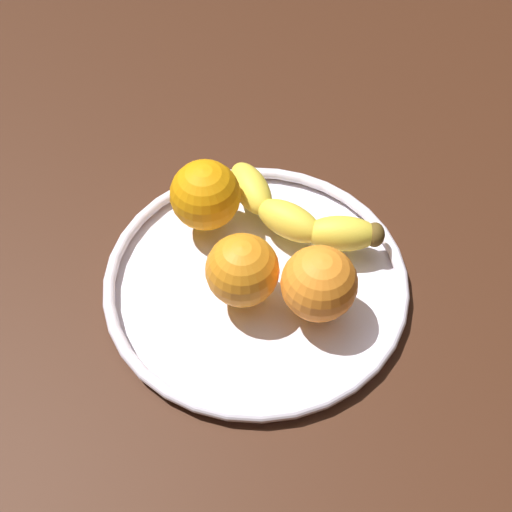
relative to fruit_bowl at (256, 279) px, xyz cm
name	(u,v)px	position (x,y,z in cm)	size (l,w,h in cm)	color
ground_plane	(256,295)	(0.00, 0.00, -2.92)	(165.98, 165.98, 4.00)	#3B1E11
fruit_bowl	(256,279)	(0.00, 0.00, 0.00)	(30.64, 30.64, 1.80)	white
banana	(296,214)	(0.14, 7.55, 2.70)	(19.66, 7.40, 3.63)	yellow
orange_front_left	(241,269)	(-0.18, -2.41, 4.40)	(7.02, 7.02, 7.02)	orange
orange_back_left	(320,282)	(6.84, 0.17, 4.47)	(7.17, 7.17, 7.17)	orange
orange_front_right	(205,195)	(-8.27, 3.47, 4.54)	(7.32, 7.32, 7.32)	orange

